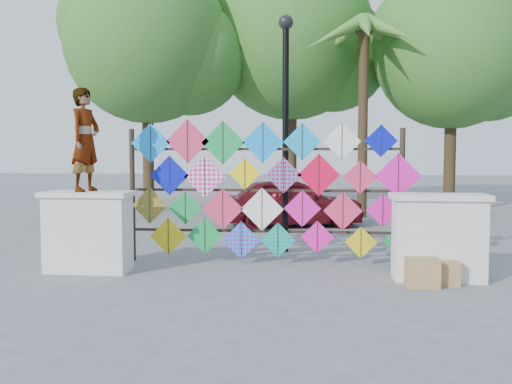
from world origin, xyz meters
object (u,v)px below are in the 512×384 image
kite_rack (265,191)px  lamppost (286,110)px  sedan (291,202)px  vendor_woman (85,140)px

kite_rack → lamppost: size_ratio=1.11×
kite_rack → sedan: kite_rack is taller
lamppost → sedan: bearing=91.0°
kite_rack → vendor_woman: vendor_woman is taller
sedan → lamppost: size_ratio=0.83×
kite_rack → sedan: 5.03m
lamppost → kite_rack: bearing=-101.9°
kite_rack → sedan: size_ratio=1.34×
vendor_woman → kite_rack: bearing=-56.6°
kite_rack → lamppost: (0.27, 1.27, 1.44)m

